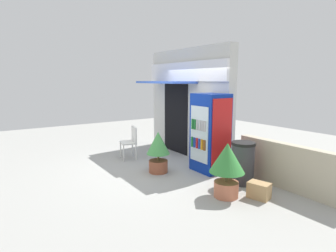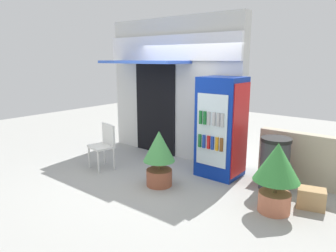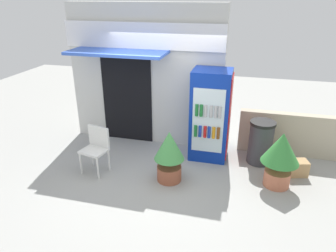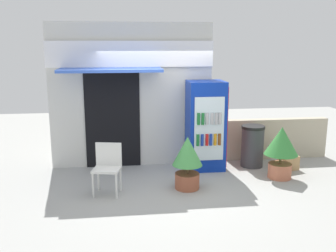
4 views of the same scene
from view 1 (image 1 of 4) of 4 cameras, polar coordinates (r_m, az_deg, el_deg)
name	(u,v)px [view 1 (image 1 of 4)]	position (r m, az deg, el deg)	size (l,w,h in m)	color
ground	(159,166)	(7.33, -1.87, -8.13)	(16.00, 16.00, 0.00)	#A3A39E
storefront_building	(187,101)	(8.25, 3.87, 5.09)	(3.48, 1.10, 3.09)	silver
drink_cooler	(210,133)	(6.82, 8.60, -1.38)	(0.79, 0.74, 1.89)	#0C2D9E
plastic_chair	(131,140)	(7.96, -7.60, -2.81)	(0.55, 0.49, 0.91)	silver
potted_plant_near_shop	(158,149)	(6.71, -2.02, -4.74)	(0.56, 0.56, 0.99)	#995138
potted_plant_curbside	(227,164)	(5.41, 11.94, -7.64)	(0.67, 0.67, 1.05)	#BC6B4C
trash_bin	(243,163)	(6.22, 15.00, -7.27)	(0.50, 0.50, 0.91)	#38383D
stone_boundary_wall	(290,167)	(6.20, 23.63, -7.71)	(2.43, 0.20, 0.94)	#B7AD93
cardboard_box	(259,190)	(5.66, 18.06, -12.38)	(0.39, 0.26, 0.31)	tan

